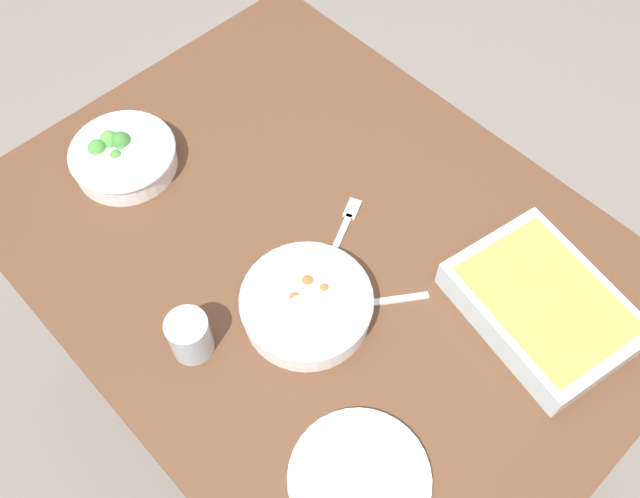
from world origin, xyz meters
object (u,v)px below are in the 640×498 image
object	(u,v)px
fork_on_table	(343,230)
baking_dish	(543,305)
drink_cup	(190,337)
stew_bowl	(307,304)
broccoli_bowl	(123,156)
spoon_by_stew	(365,303)
side_plate	(359,479)

from	to	relation	value
fork_on_table	baking_dish	bearing A→B (deg)	-160.89
baking_dish	drink_cup	bearing A→B (deg)	52.16
stew_bowl	fork_on_table	world-z (taller)	stew_bowl
broccoli_bowl	spoon_by_stew	world-z (taller)	broccoli_bowl
side_plate	fork_on_table	world-z (taller)	side_plate
spoon_by_stew	stew_bowl	bearing A→B (deg)	55.08
stew_bowl	drink_cup	bearing A→B (deg)	64.58
broccoli_bowl	baking_dish	distance (m)	0.83
broccoli_bowl	side_plate	distance (m)	0.76
spoon_by_stew	fork_on_table	distance (m)	0.16
fork_on_table	stew_bowl	bearing A→B (deg)	115.22
spoon_by_stew	broccoli_bowl	bearing A→B (deg)	12.49
baking_dish	fork_on_table	world-z (taller)	baking_dish
baking_dish	drink_cup	world-z (taller)	drink_cup
baking_dish	fork_on_table	distance (m)	0.38
broccoli_bowl	fork_on_table	bearing A→B (deg)	-153.75
side_plate	fork_on_table	distance (m)	0.46
stew_bowl	side_plate	xyz separation A→B (m)	(-0.26, 0.14, -0.03)
stew_bowl	broccoli_bowl	bearing A→B (deg)	4.23
stew_bowl	spoon_by_stew	xyz separation A→B (m)	(-0.06, -0.08, -0.03)
broccoli_bowl	baking_dish	xyz separation A→B (m)	(-0.77, -0.32, 0.00)
drink_cup	side_plate	size ratio (longest dim) A/B	0.39
stew_bowl	fork_on_table	xyz separation A→B (m)	(0.08, -0.17, -0.03)
broccoli_bowl	stew_bowl	bearing A→B (deg)	-175.77
spoon_by_stew	baking_dish	bearing A→B (deg)	-137.15
stew_bowl	side_plate	size ratio (longest dim) A/B	1.04
drink_cup	broccoli_bowl	bearing A→B (deg)	-20.09
baking_dish	side_plate	size ratio (longest dim) A/B	1.52
spoon_by_stew	fork_on_table	bearing A→B (deg)	-30.43
stew_bowl	side_plate	distance (m)	0.30
broccoli_bowl	side_plate	world-z (taller)	broccoli_bowl
fork_on_table	broccoli_bowl	bearing A→B (deg)	26.25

